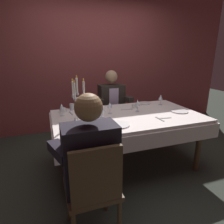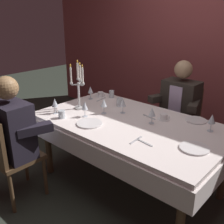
{
  "view_description": "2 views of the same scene",
  "coord_description": "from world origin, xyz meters",
  "px_view_note": "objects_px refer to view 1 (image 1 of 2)",
  "views": [
    {
      "loc": [
        -0.98,
        -2.2,
        1.51
      ],
      "look_at": [
        -0.22,
        -0.01,
        0.8
      ],
      "focal_mm": 30.86,
      "sensor_mm": 36.0,
      "label": 1
    },
    {
      "loc": [
        1.49,
        -1.92,
        1.76
      ],
      "look_at": [
        -0.22,
        -0.03,
        0.79
      ],
      "focal_mm": 42.36,
      "sensor_mm": 36.0,
      "label": 2
    }
  ],
  "objects_px": {
    "dinner_plate_0": "(144,103)",
    "wine_glass_5": "(103,109)",
    "wine_glass_3": "(75,122)",
    "seated_diner_0": "(90,157)",
    "water_tumbler_1": "(95,108)",
    "wine_glass_4": "(62,107)",
    "dining_table": "(127,123)",
    "seated_diner_1": "(111,100)",
    "water_tumbler_0": "(92,128)",
    "coffee_cup_1": "(63,110)",
    "wine_glass_2": "(110,105)",
    "wine_glass_6": "(138,103)",
    "candelabra": "(78,103)",
    "wine_glass_1": "(101,114)",
    "dinner_plate_1": "(179,111)",
    "wine_glass_0": "(161,98)",
    "coffee_cup_0": "(134,106)",
    "dinner_plate_2": "(119,125)",
    "water_tumbler_2": "(72,107)"
  },
  "relations": [
    {
      "from": "wine_glass_4",
      "to": "water_tumbler_1",
      "type": "relative_size",
      "value": 1.73
    },
    {
      "from": "dinner_plate_1",
      "to": "candelabra",
      "type": "bearing_deg",
      "value": 179.56
    },
    {
      "from": "wine_glass_0",
      "to": "wine_glass_5",
      "type": "xyz_separation_m",
      "value": [
        -1.03,
        -0.33,
        0.0
      ]
    },
    {
      "from": "dining_table",
      "to": "coffee_cup_1",
      "type": "distance_m",
      "value": 0.89
    },
    {
      "from": "water_tumbler_0",
      "to": "water_tumbler_1",
      "type": "relative_size",
      "value": 0.86
    },
    {
      "from": "dinner_plate_0",
      "to": "water_tumbler_1",
      "type": "height_order",
      "value": "water_tumbler_1"
    },
    {
      "from": "water_tumbler_0",
      "to": "coffee_cup_0",
      "type": "height_order",
      "value": "water_tumbler_0"
    },
    {
      "from": "wine_glass_5",
      "to": "wine_glass_6",
      "type": "xyz_separation_m",
      "value": [
        0.53,
        0.12,
        0.0
      ]
    },
    {
      "from": "wine_glass_3",
      "to": "wine_glass_4",
      "type": "relative_size",
      "value": 1.0
    },
    {
      "from": "wine_glass_4",
      "to": "seated_diner_1",
      "type": "relative_size",
      "value": 0.13
    },
    {
      "from": "candelabra",
      "to": "wine_glass_1",
      "type": "relative_size",
      "value": 3.33
    },
    {
      "from": "wine_glass_3",
      "to": "seated_diner_0",
      "type": "xyz_separation_m",
      "value": [
        0.03,
        -0.52,
        -0.12
      ]
    },
    {
      "from": "wine_glass_6",
      "to": "wine_glass_2",
      "type": "bearing_deg",
      "value": 175.68
    },
    {
      "from": "wine_glass_2",
      "to": "water_tumbler_1",
      "type": "xyz_separation_m",
      "value": [
        -0.17,
        0.14,
        -0.07
      ]
    },
    {
      "from": "wine_glass_3",
      "to": "water_tumbler_0",
      "type": "bearing_deg",
      "value": -12.71
    },
    {
      "from": "dinner_plate_2",
      "to": "wine_glass_0",
      "type": "xyz_separation_m",
      "value": [
        0.94,
        0.63,
        0.11
      ]
    },
    {
      "from": "seated_diner_0",
      "to": "coffee_cup_0",
      "type": "bearing_deg",
      "value": 51.24
    },
    {
      "from": "dinner_plate_1",
      "to": "water_tumbler_0",
      "type": "distance_m",
      "value": 1.34
    },
    {
      "from": "wine_glass_0",
      "to": "water_tumbler_0",
      "type": "bearing_deg",
      "value": -150.8
    },
    {
      "from": "wine_glass_5",
      "to": "wine_glass_2",
      "type": "bearing_deg",
      "value": 46.16
    },
    {
      "from": "dining_table",
      "to": "wine_glass_4",
      "type": "distance_m",
      "value": 0.88
    },
    {
      "from": "water_tumbler_0",
      "to": "water_tumbler_1",
      "type": "xyz_separation_m",
      "value": [
        0.21,
        0.67,
        0.01
      ]
    },
    {
      "from": "wine_glass_3",
      "to": "seated_diner_0",
      "type": "height_order",
      "value": "seated_diner_0"
    },
    {
      "from": "wine_glass_1",
      "to": "seated_diner_0",
      "type": "xyz_separation_m",
      "value": [
        -0.27,
        -0.67,
        -0.12
      ]
    },
    {
      "from": "water_tumbler_1",
      "to": "dining_table",
      "type": "bearing_deg",
      "value": -36.24
    },
    {
      "from": "wine_glass_4",
      "to": "dinner_plate_2",
      "type": "bearing_deg",
      "value": -44.5
    },
    {
      "from": "wine_glass_4",
      "to": "wine_glass_5",
      "type": "xyz_separation_m",
      "value": [
        0.47,
        -0.25,
        0.0
      ]
    },
    {
      "from": "water_tumbler_0",
      "to": "dinner_plate_2",
      "type": "bearing_deg",
      "value": 13.64
    },
    {
      "from": "wine_glass_0",
      "to": "wine_glass_4",
      "type": "relative_size",
      "value": 1.0
    },
    {
      "from": "dinner_plate_0",
      "to": "wine_glass_5",
      "type": "distance_m",
      "value": 0.95
    },
    {
      "from": "dining_table",
      "to": "wine_glass_5",
      "type": "relative_size",
      "value": 11.83
    },
    {
      "from": "water_tumbler_0",
      "to": "coffee_cup_1",
      "type": "bearing_deg",
      "value": 105.03
    },
    {
      "from": "water_tumbler_2",
      "to": "coffee_cup_0",
      "type": "distance_m",
      "value": 0.9
    },
    {
      "from": "wine_glass_2",
      "to": "seated_diner_0",
      "type": "distance_m",
      "value": 1.13
    },
    {
      "from": "wine_glass_2",
      "to": "seated_diner_1",
      "type": "height_order",
      "value": "seated_diner_1"
    },
    {
      "from": "wine_glass_4",
      "to": "seated_diner_0",
      "type": "bearing_deg",
      "value": -84.28
    },
    {
      "from": "water_tumbler_1",
      "to": "seated_diner_1",
      "type": "xyz_separation_m",
      "value": [
        0.45,
        0.62,
        -0.05
      ]
    },
    {
      "from": "dining_table",
      "to": "dinner_plate_2",
      "type": "relative_size",
      "value": 7.77
    },
    {
      "from": "dinner_plate_1",
      "to": "seated_diner_0",
      "type": "distance_m",
      "value": 1.63
    },
    {
      "from": "water_tumbler_0",
      "to": "seated_diner_1",
      "type": "xyz_separation_m",
      "value": [
        0.65,
        1.29,
        -0.05
      ]
    },
    {
      "from": "wine_glass_0",
      "to": "seated_diner_1",
      "type": "height_order",
      "value": "seated_diner_1"
    },
    {
      "from": "candelabra",
      "to": "wine_glass_6",
      "type": "height_order",
      "value": "candelabra"
    },
    {
      "from": "dinner_plate_1",
      "to": "coffee_cup_1",
      "type": "distance_m",
      "value": 1.59
    },
    {
      "from": "dinner_plate_0",
      "to": "wine_glass_6",
      "type": "relative_size",
      "value": 1.28
    },
    {
      "from": "dining_table",
      "to": "seated_diner_1",
      "type": "distance_m",
      "value": 0.9
    },
    {
      "from": "dinner_plate_2",
      "to": "wine_glass_2",
      "type": "height_order",
      "value": "wine_glass_2"
    },
    {
      "from": "dining_table",
      "to": "wine_glass_0",
      "type": "height_order",
      "value": "wine_glass_0"
    },
    {
      "from": "seated_diner_0",
      "to": "dinner_plate_0",
      "type": "bearing_deg",
      "value": 48.36
    },
    {
      "from": "water_tumbler_2",
      "to": "dinner_plate_2",
      "type": "bearing_deg",
      "value": -62.14
    },
    {
      "from": "seated_diner_0",
      "to": "seated_diner_1",
      "type": "relative_size",
      "value": 1.0
    }
  ]
}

